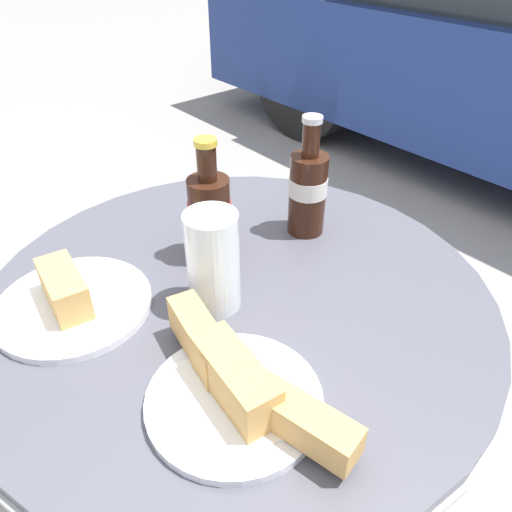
# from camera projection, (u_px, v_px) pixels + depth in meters

# --- Properties ---
(bistro_table) EXTENTS (0.81, 0.81, 0.72)m
(bistro_table) POSITION_uv_depth(u_px,v_px,m) (238.00, 347.00, 0.85)
(bistro_table) COLOR #B7B7BC
(bistro_table) RESTS_ON ground_plane
(cola_bottle_left) EXTENTS (0.07, 0.07, 0.22)m
(cola_bottle_left) POSITION_uv_depth(u_px,v_px,m) (308.00, 189.00, 0.87)
(cola_bottle_left) COLOR #33190F
(cola_bottle_left) RESTS_ON bistro_table
(cola_bottle_right) EXTENTS (0.07, 0.07, 0.21)m
(cola_bottle_right) POSITION_uv_depth(u_px,v_px,m) (210.00, 213.00, 0.81)
(cola_bottle_right) COLOR #33190F
(cola_bottle_right) RESTS_ON bistro_table
(drinking_glass) EXTENTS (0.08, 0.08, 0.16)m
(drinking_glass) POSITION_uv_depth(u_px,v_px,m) (215.00, 267.00, 0.71)
(drinking_glass) COLOR silver
(drinking_glass) RESTS_ON bistro_table
(lunch_plate_near) EXTENTS (0.31, 0.22, 0.07)m
(lunch_plate_near) POSITION_uv_depth(u_px,v_px,m) (237.00, 385.00, 0.60)
(lunch_plate_near) COLOR white
(lunch_plate_near) RESTS_ON bistro_table
(lunch_plate_far) EXTENTS (0.23, 0.23, 0.07)m
(lunch_plate_far) POSITION_uv_depth(u_px,v_px,m) (71.00, 300.00, 0.74)
(lunch_plate_far) COLOR white
(lunch_plate_far) RESTS_ON bistro_table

